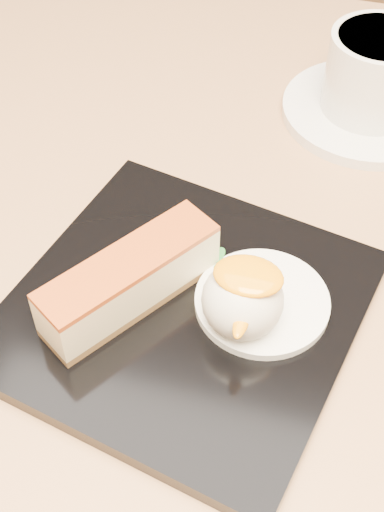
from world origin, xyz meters
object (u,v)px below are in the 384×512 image
(table, at_px, (168,361))
(ice_cream_scoop, at_px, (243,300))
(dessert_plate, at_px, (184,311))
(cheesecake, at_px, (130,280))
(coffee_cup, at_px, (379,72))
(saucer, at_px, (367,111))

(table, distance_m, ice_cream_scoop, 0.22)
(dessert_plate, bearing_deg, ice_cream_scoop, -7.13)
(cheesecake, height_order, coffee_cup, coffee_cup)
(dessert_plate, bearing_deg, cheesecake, -171.87)
(table, distance_m, coffee_cup, 0.31)
(cheesecake, relative_size, coffee_cup, 1.12)
(cheesecake, xyz_separation_m, ice_cream_scoop, (0.07, 0.00, 0.01))
(ice_cream_scoop, bearing_deg, saucer, 78.45)
(table, xyz_separation_m, cheesecake, (-0.00, -0.06, 0.19))
(ice_cream_scoop, relative_size, saucer, 0.35)
(cheesecake, relative_size, saucer, 0.83)
(coffee_cup, bearing_deg, saucer, -180.00)
(dessert_plate, height_order, saucer, dessert_plate)
(dessert_plate, distance_m, saucer, 0.27)
(ice_cream_scoop, bearing_deg, table, 138.89)
(table, bearing_deg, saucer, 57.24)
(cheesecake, bearing_deg, table, 32.20)
(cheesecake, xyz_separation_m, coffee_cup, (0.13, 0.26, 0.01))
(coffee_cup, bearing_deg, table, -107.14)
(coffee_cup, bearing_deg, dessert_plate, -94.30)
(saucer, height_order, coffee_cup, coffee_cup)
(table, bearing_deg, coffee_cup, 56.74)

